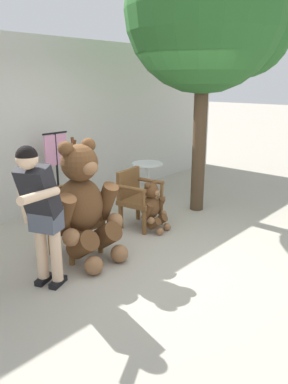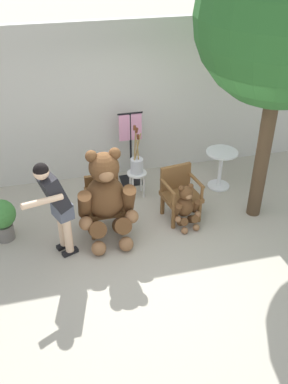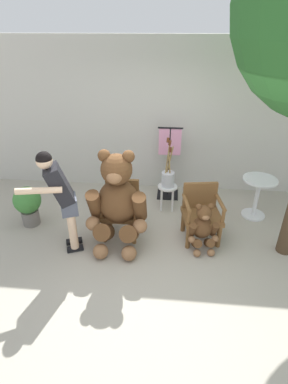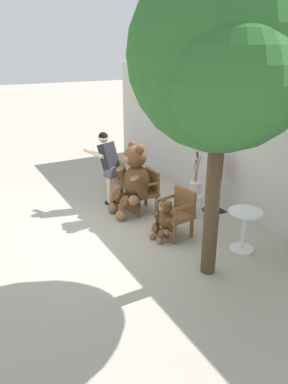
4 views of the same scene
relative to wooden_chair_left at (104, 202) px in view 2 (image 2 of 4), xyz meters
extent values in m
plane|color=#A8A091|center=(0.62, -0.72, -0.46)|extent=(60.00, 60.00, 0.00)
cube|color=beige|center=(0.62, 1.68, 0.94)|extent=(10.00, 0.16, 2.80)
cube|color=brown|center=(0.00, -0.06, -0.06)|extent=(0.56, 0.52, 0.07)
cylinder|color=brown|center=(-0.23, -0.27, -0.28)|extent=(0.07, 0.07, 0.37)
cylinder|color=brown|center=(0.23, -0.27, -0.28)|extent=(0.07, 0.07, 0.37)
cylinder|color=brown|center=(-0.23, 0.15, -0.28)|extent=(0.07, 0.07, 0.37)
cylinder|color=brown|center=(0.23, 0.15, -0.28)|extent=(0.07, 0.07, 0.37)
cube|color=brown|center=(0.00, 0.17, 0.19)|extent=(0.52, 0.06, 0.42)
cylinder|color=brown|center=(-0.25, -0.06, 0.20)|extent=(0.06, 0.48, 0.06)
cylinder|color=brown|center=(-0.25, -0.27, 0.09)|extent=(0.05, 0.05, 0.22)
cylinder|color=brown|center=(0.25, -0.06, 0.20)|extent=(0.06, 0.48, 0.06)
cylinder|color=brown|center=(0.25, -0.27, 0.09)|extent=(0.05, 0.05, 0.22)
cube|color=brown|center=(1.24, -0.06, -0.06)|extent=(0.63, 0.60, 0.07)
cylinder|color=brown|center=(1.04, -0.30, -0.28)|extent=(0.07, 0.07, 0.37)
cylinder|color=brown|center=(1.50, -0.23, -0.28)|extent=(0.07, 0.07, 0.37)
cylinder|color=brown|center=(0.98, 0.11, -0.28)|extent=(0.07, 0.07, 0.37)
cylinder|color=brown|center=(1.43, 0.18, -0.28)|extent=(0.07, 0.07, 0.37)
cube|color=brown|center=(1.20, 0.17, 0.19)|extent=(0.52, 0.14, 0.42)
cylinder|color=brown|center=(0.99, -0.10, 0.20)|extent=(0.13, 0.48, 0.06)
cylinder|color=brown|center=(1.02, -0.31, 0.09)|extent=(0.05, 0.05, 0.22)
cylinder|color=brown|center=(1.48, -0.02, 0.20)|extent=(0.13, 0.48, 0.06)
cylinder|color=brown|center=(1.52, -0.23, 0.09)|extent=(0.05, 0.05, 0.22)
ellipsoid|color=brown|center=(0.00, -0.18, 0.21)|extent=(0.60, 0.51, 0.70)
sphere|color=brown|center=(0.00, -0.22, 0.75)|extent=(0.44, 0.44, 0.44)
ellipsoid|color=#8C603D|center=(0.00, -0.40, 0.71)|extent=(0.21, 0.16, 0.16)
sphere|color=black|center=(0.00, -0.40, 0.72)|extent=(0.06, 0.06, 0.06)
sphere|color=brown|center=(-0.17, -0.19, 0.93)|extent=(0.17, 0.17, 0.17)
sphere|color=brown|center=(0.17, -0.19, 0.93)|extent=(0.17, 0.17, 0.17)
cylinder|color=brown|center=(-0.33, -0.30, 0.21)|extent=(0.20, 0.38, 0.52)
sphere|color=#8C603D|center=(-0.34, -0.44, -0.02)|extent=(0.21, 0.21, 0.21)
cylinder|color=brown|center=(0.32, -0.30, 0.21)|extent=(0.20, 0.38, 0.52)
sphere|color=#8C603D|center=(0.34, -0.44, -0.02)|extent=(0.21, 0.21, 0.21)
cylinder|color=brown|center=(-0.19, -0.44, -0.17)|extent=(0.26, 0.43, 0.41)
sphere|color=#8C603D|center=(-0.20, -0.65, -0.35)|extent=(0.22, 0.22, 0.22)
cylinder|color=brown|center=(0.19, -0.44, -0.17)|extent=(0.26, 0.43, 0.41)
sphere|color=#8C603D|center=(0.20, -0.65, -0.35)|extent=(0.22, 0.22, 0.22)
ellipsoid|color=brown|center=(1.24, -0.24, -0.12)|extent=(0.34, 0.30, 0.35)
sphere|color=brown|center=(1.24, -0.26, 0.15)|extent=(0.22, 0.22, 0.22)
ellipsoid|color=#8C603D|center=(1.25, -0.35, 0.13)|extent=(0.12, 0.10, 0.08)
sphere|color=black|center=(1.25, -0.35, 0.13)|extent=(0.03, 0.03, 0.03)
sphere|color=brown|center=(1.16, -0.26, 0.24)|extent=(0.09, 0.09, 0.09)
sphere|color=brown|center=(1.32, -0.24, 0.24)|extent=(0.09, 0.09, 0.09)
cylinder|color=brown|center=(1.09, -0.32, -0.12)|extent=(0.13, 0.21, 0.26)
sphere|color=#8C603D|center=(1.09, -0.39, -0.24)|extent=(0.10, 0.10, 0.10)
cylinder|color=brown|center=(1.41, -0.28, -0.12)|extent=(0.13, 0.21, 0.26)
sphere|color=#8C603D|center=(1.43, -0.34, -0.24)|extent=(0.10, 0.10, 0.10)
cylinder|color=brown|center=(1.16, -0.38, -0.31)|extent=(0.16, 0.23, 0.21)
sphere|color=#8C603D|center=(1.17, -0.49, -0.41)|extent=(0.11, 0.11, 0.11)
cylinder|color=brown|center=(1.35, -0.35, -0.31)|extent=(0.16, 0.23, 0.21)
sphere|color=#8C603D|center=(1.37, -0.46, -0.41)|extent=(0.11, 0.11, 0.11)
cube|color=black|center=(-0.69, -0.36, -0.43)|extent=(0.26, 0.17, 0.06)
cylinder|color=beige|center=(-0.69, -0.36, 0.01)|extent=(0.12, 0.12, 0.82)
cube|color=black|center=(-0.62, -0.53, -0.43)|extent=(0.26, 0.17, 0.06)
cylinder|color=beige|center=(-0.62, -0.53, 0.01)|extent=(0.12, 0.12, 0.82)
cube|color=#4C5160|center=(-0.65, -0.45, 0.29)|extent=(0.32, 0.36, 0.24)
cube|color=black|center=(-0.73, -0.48, 0.61)|extent=(0.46, 0.43, 0.58)
sphere|color=beige|center=(-0.86, -0.53, 0.97)|extent=(0.21, 0.21, 0.21)
sphere|color=black|center=(-0.86, -0.53, 0.99)|extent=(0.21, 0.21, 0.21)
cylinder|color=beige|center=(-0.89, -0.75, 0.66)|extent=(0.56, 0.29, 0.15)
cylinder|color=beige|center=(-0.80, -0.30, 0.49)|extent=(0.18, 0.14, 0.51)
cylinder|color=white|center=(0.70, 0.76, -0.02)|extent=(0.34, 0.34, 0.03)
cylinder|color=white|center=(0.80, 0.86, -0.25)|extent=(0.04, 0.04, 0.43)
cylinder|color=white|center=(0.60, 0.86, -0.25)|extent=(0.04, 0.04, 0.43)
cylinder|color=white|center=(0.80, 0.66, -0.25)|extent=(0.04, 0.04, 0.43)
cylinder|color=white|center=(0.60, 0.66, -0.25)|extent=(0.04, 0.04, 0.43)
cylinder|color=silver|center=(0.70, 0.76, 0.13)|extent=(0.22, 0.22, 0.26)
cylinder|color=#997A47|center=(0.67, 0.78, 0.44)|extent=(0.09, 0.16, 0.71)
cylinder|color=#592D19|center=(0.67, 0.78, 0.83)|extent=(0.05, 0.06, 0.09)
cylinder|color=#997A47|center=(0.72, 0.74, 0.36)|extent=(0.08, 0.07, 0.57)
cylinder|color=#592D19|center=(0.72, 0.74, 0.69)|extent=(0.05, 0.05, 0.09)
cylinder|color=#997A47|center=(0.70, 0.77, 0.41)|extent=(0.14, 0.10, 0.67)
cylinder|color=#592D19|center=(0.70, 0.77, 0.79)|extent=(0.06, 0.05, 0.09)
cylinder|color=silver|center=(2.21, 0.67, 0.24)|extent=(0.56, 0.56, 0.03)
cylinder|color=silver|center=(2.21, 0.67, -0.12)|extent=(0.07, 0.07, 0.69)
cylinder|color=silver|center=(2.21, 0.67, -0.45)|extent=(0.40, 0.40, 0.03)
cylinder|color=#473523|center=(2.46, -0.24, 0.77)|extent=(0.22, 0.22, 2.46)
sphere|color=#286028|center=(2.46, -0.24, 2.67)|extent=(2.42, 2.42, 2.42)
cylinder|color=slate|center=(-1.55, 0.07, -0.33)|extent=(0.28, 0.28, 0.26)
sphere|color=#3D7F38|center=(-1.55, 0.07, 0.00)|extent=(0.44, 0.44, 0.44)
cube|color=black|center=(0.70, 1.25, -0.45)|extent=(0.40, 0.40, 0.02)
cylinder|color=black|center=(0.70, 1.25, 0.21)|extent=(0.04, 0.04, 1.35)
cylinder|color=black|center=(0.70, 1.25, 0.89)|extent=(0.44, 0.03, 0.03)
cube|color=pink|center=(0.70, 1.25, 0.63)|extent=(0.40, 0.03, 0.48)
camera|label=1|loc=(-2.68, -3.64, 1.68)|focal=35.00mm
camera|label=2|loc=(-0.71, -5.43, 3.77)|focal=40.00mm
camera|label=3|loc=(0.72, -3.87, 2.49)|focal=28.00mm
camera|label=4|loc=(6.33, -3.44, 2.78)|focal=35.00mm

